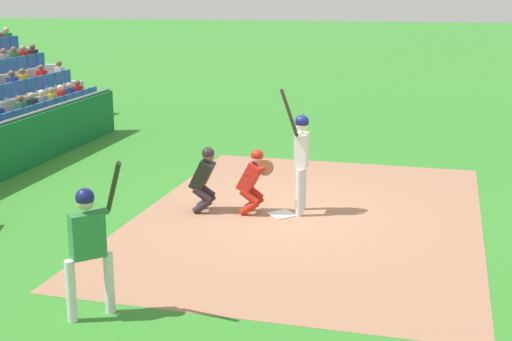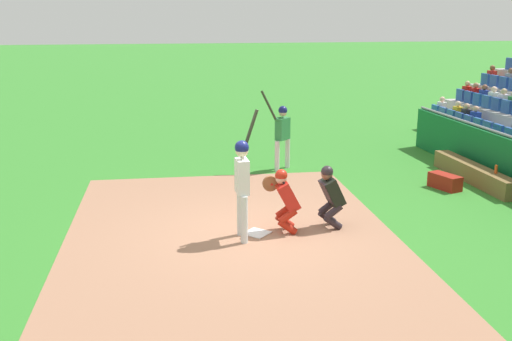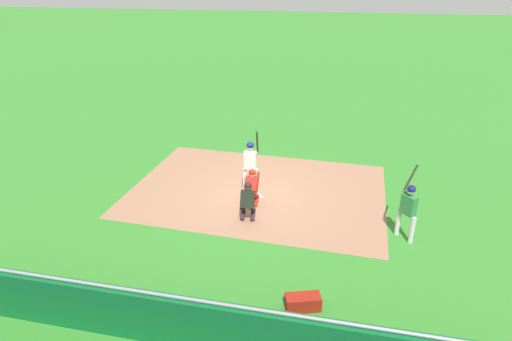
% 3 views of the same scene
% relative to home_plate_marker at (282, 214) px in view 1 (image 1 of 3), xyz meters
% --- Properties ---
extents(ground_plane, '(160.00, 160.00, 0.00)m').
position_rel_home_plate_marker_xyz_m(ground_plane, '(0.00, 0.00, -0.02)').
color(ground_plane, '#34812B').
extents(infield_dirt_patch, '(9.06, 6.55, 0.01)m').
position_rel_home_plate_marker_xyz_m(infield_dirt_patch, '(0.00, 0.50, -0.01)').
color(infield_dirt_patch, '#A17156').
rests_on(infield_dirt_patch, ground_plane).
extents(home_plate_marker, '(0.62, 0.62, 0.02)m').
position_rel_home_plate_marker_xyz_m(home_plate_marker, '(0.00, 0.00, 0.00)').
color(home_plate_marker, white).
rests_on(home_plate_marker, infield_dirt_patch).
extents(batter_at_plate, '(0.62, 0.50, 2.41)m').
position_rel_home_plate_marker_xyz_m(batter_at_plate, '(-0.21, 0.31, 1.18)').
color(batter_at_plate, silver).
rests_on(batter_at_plate, ground_plane).
extents(catcher_crouching, '(0.48, 0.71, 1.27)m').
position_rel_home_plate_marker_xyz_m(catcher_crouching, '(0.03, -0.55, 0.69)').
color(catcher_crouching, '#B42012').
rests_on(catcher_crouching, ground_plane).
extents(home_plate_umpire, '(0.48, 0.50, 1.28)m').
position_rel_home_plate_marker_xyz_m(home_plate_umpire, '(0.10, -1.49, 0.68)').
color(home_plate_umpire, '#2B2026').
rests_on(home_plate_umpire, ground_plane).
extents(on_deck_batter, '(0.53, 0.86, 2.15)m').
position_rel_home_plate_marker_xyz_m(on_deck_batter, '(4.78, -1.57, 1.06)').
color(on_deck_batter, silver).
rests_on(on_deck_batter, ground_plane).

